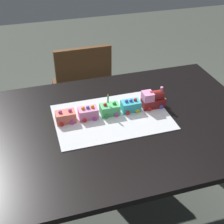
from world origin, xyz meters
name	(u,v)px	position (x,y,z in m)	size (l,w,h in m)	color
ground_plane	(122,212)	(0.00, 0.00, 0.00)	(8.00, 8.00, 0.00)	#474C44
dining_table	(125,137)	(0.00, 0.00, 0.63)	(1.40, 1.00, 0.74)	black
chair	(82,89)	(0.06, -0.83, 0.47)	(0.40, 0.40, 0.86)	brown
cake_board	(112,117)	(0.06, -0.05, 0.74)	(0.60, 0.40, 0.00)	silver
cake_locomotive	(153,99)	(-0.19, -0.08, 0.79)	(0.14, 0.08, 0.12)	maroon
cake_car_hopper_turquoise	(131,106)	(-0.06, -0.08, 0.77)	(0.10, 0.08, 0.07)	#38B7C6
cake_car_caboose_mint_green	(110,109)	(0.06, -0.08, 0.77)	(0.10, 0.08, 0.07)	#59CC7A
cake_car_gondola_bubblegum	(88,113)	(0.18, -0.08, 0.77)	(0.10, 0.08, 0.07)	pink
cake_car_flatbed_coral	(66,117)	(0.30, -0.08, 0.77)	(0.10, 0.08, 0.07)	#F27260
birthday_candle	(108,98)	(0.07, -0.08, 0.84)	(0.01, 0.01, 0.06)	#66D872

